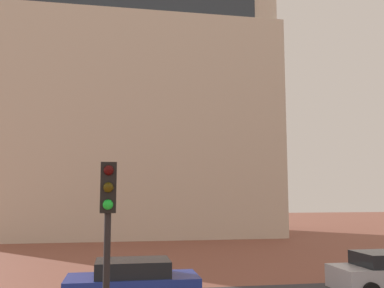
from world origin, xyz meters
The scene contains 3 objects.
landmark_building centered at (-1.70, 33.74, 10.85)m, with size 24.76×10.30×33.35m.
car_blue centered at (-2.24, 10.92, 0.69)m, with size 4.21×1.97×1.43m.
traffic_light_pole centered at (-2.91, 4.58, 2.90)m, with size 0.28×0.34×4.11m.
Camera 1 is at (-2.73, -3.06, 3.56)m, focal length 39.21 mm.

